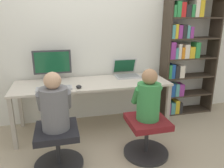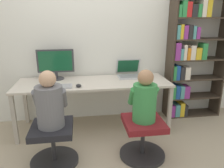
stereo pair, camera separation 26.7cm
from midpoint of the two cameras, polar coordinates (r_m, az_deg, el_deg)
name	(u,v)px [view 2 (the right image)]	position (r m, az deg, el deg)	size (l,w,h in m)	color
ground_plane	(97,139)	(3.06, -1.50, -14.21)	(14.00, 14.00, 0.00)	tan
wall_back	(91,37)	(3.39, -3.27, 12.12)	(10.00, 0.05, 2.60)	silver
desk	(94,86)	(3.11, -2.37, -0.54)	(2.15, 0.69, 0.71)	beige
desktop_monitor	(56,64)	(3.24, -12.23, 5.15)	(0.52, 0.21, 0.44)	#333338
laptop	(130,73)	(3.38, 6.88, 2.83)	(0.38, 0.37, 0.26)	#B7B7BC
keyboard	(55,87)	(2.89, -12.24, -0.73)	(0.45, 0.17, 0.03)	#B2B2B7
computer_mouse_by_keyboard	(79,86)	(2.87, -6.12, -0.47)	(0.07, 0.10, 0.04)	black
office_chair_left	(53,142)	(2.56, -12.17, -14.77)	(0.54, 0.54, 0.46)	#262628
office_chair_right	(143,136)	(2.66, 11.01, -13.35)	(0.54, 0.54, 0.46)	#262628
person_at_monitor	(50,103)	(2.35, -12.88, -4.87)	(0.35, 0.31, 0.61)	slate
person_at_laptop	(145,99)	(2.47, 11.59, -3.88)	(0.32, 0.29, 0.59)	#388C47
bookshelf	(189,58)	(3.70, 21.58, 6.36)	(0.90, 0.29, 1.90)	#382D23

